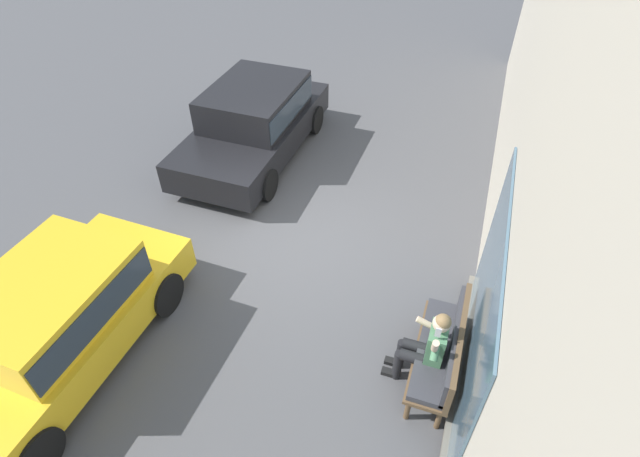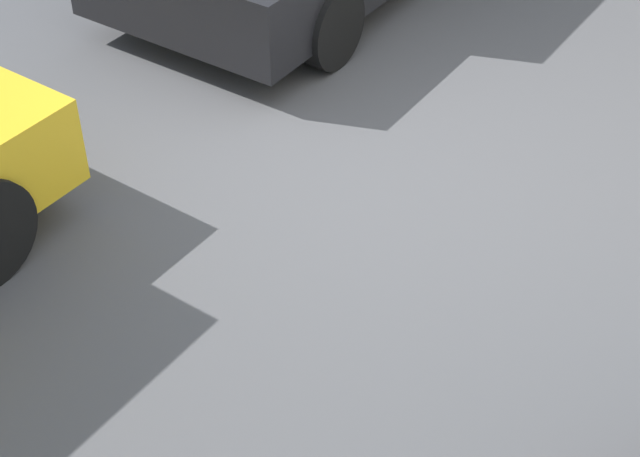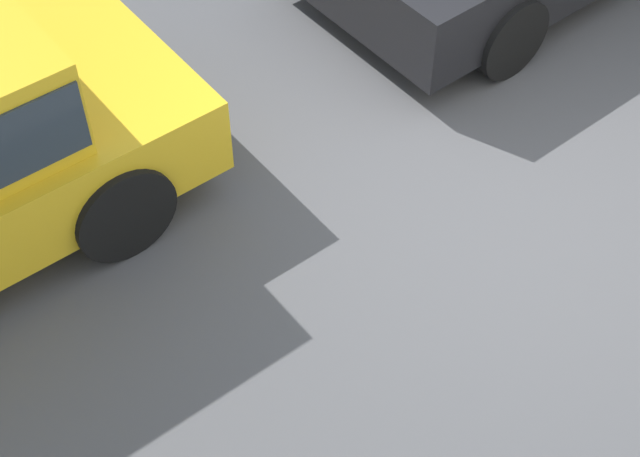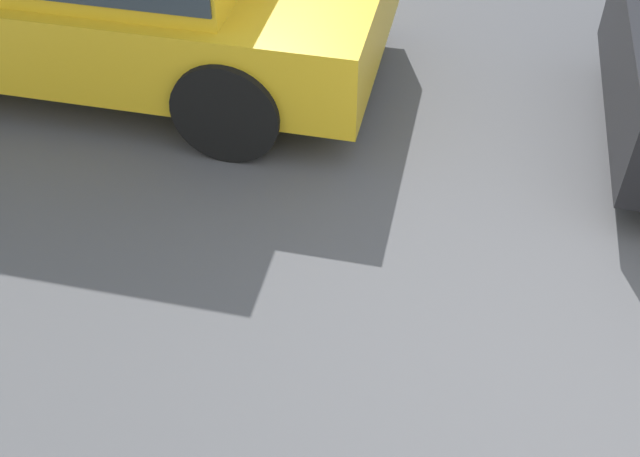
# 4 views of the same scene
# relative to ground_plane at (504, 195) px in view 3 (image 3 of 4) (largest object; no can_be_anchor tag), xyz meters

# --- Properties ---
(ground_plane) EXTENTS (60.00, 60.00, 0.00)m
(ground_plane) POSITION_rel_ground_plane_xyz_m (0.00, 0.00, 0.00)
(ground_plane) COLOR #4C4C4F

